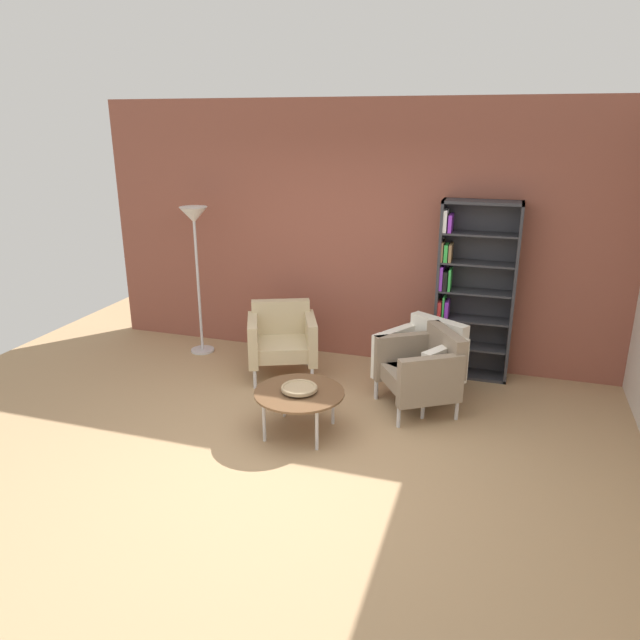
# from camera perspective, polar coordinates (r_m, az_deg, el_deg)

# --- Properties ---
(ground_plane) EXTENTS (8.32, 8.32, 0.00)m
(ground_plane) POSITION_cam_1_polar(r_m,az_deg,el_deg) (5.04, -2.47, -13.30)
(ground_plane) COLOR tan
(brick_back_panel) EXTENTS (6.40, 0.12, 2.90)m
(brick_back_panel) POSITION_cam_1_polar(r_m,az_deg,el_deg) (6.75, 4.62, 8.18)
(brick_back_panel) COLOR brown
(brick_back_panel) RESTS_ON ground_plane
(bookshelf_tall) EXTENTS (0.80, 0.30, 1.90)m
(bookshelf_tall) POSITION_cam_1_polar(r_m,az_deg,el_deg) (6.50, 14.12, 2.63)
(bookshelf_tall) COLOR #333338
(bookshelf_tall) RESTS_ON ground_plane
(coffee_table_low) EXTENTS (0.80, 0.80, 0.40)m
(coffee_table_low) POSITION_cam_1_polar(r_m,az_deg,el_deg) (5.28, -2.00, -7.15)
(coffee_table_low) COLOR brown
(coffee_table_low) RESTS_ON ground_plane
(decorative_bowl) EXTENTS (0.32, 0.32, 0.05)m
(decorative_bowl) POSITION_cam_1_polar(r_m,az_deg,el_deg) (5.25, -2.01, -6.52)
(decorative_bowl) COLOR tan
(decorative_bowl) RESTS_ON coffee_table_low
(armchair_corner_red) EXTENTS (0.92, 0.94, 0.78)m
(armchair_corner_red) POSITION_cam_1_polar(r_m,az_deg,el_deg) (5.77, 9.85, -4.62)
(armchair_corner_red) COLOR gray
(armchair_corner_red) RESTS_ON ground_plane
(armchair_spare_guest) EXTENTS (0.91, 0.88, 0.78)m
(armchair_spare_guest) POSITION_cam_1_polar(r_m,az_deg,el_deg) (6.48, -3.68, -1.76)
(armchair_spare_guest) COLOR #C6B289
(armchair_spare_guest) RESTS_ON ground_plane
(armchair_by_bookshelf) EXTENTS (0.93, 0.91, 0.78)m
(armchair_by_bookshelf) POSITION_cam_1_polar(r_m,az_deg,el_deg) (6.01, 9.88, -3.68)
(armchair_by_bookshelf) COLOR white
(armchair_by_bookshelf) RESTS_ON ground_plane
(floor_lamp_torchiere) EXTENTS (0.32, 0.32, 1.74)m
(floor_lamp_torchiere) POSITION_cam_1_polar(r_m,az_deg,el_deg) (6.99, -11.91, 8.19)
(floor_lamp_torchiere) COLOR silver
(floor_lamp_torchiere) RESTS_ON ground_plane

